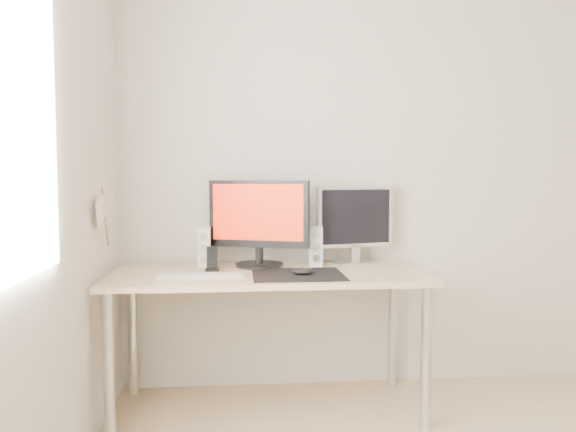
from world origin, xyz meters
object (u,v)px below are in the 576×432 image
desk (268,287)px  speaker_left (204,247)px  main_monitor (259,220)px  phone_dock (212,263)px  second_monitor (355,221)px  mouse (303,271)px  speaker_right (315,246)px  keyboard (200,276)px

desk → speaker_left: (-0.33, 0.17, 0.19)m
main_monitor → speaker_left: (-0.29, 0.00, -0.15)m
main_monitor → phone_dock: bearing=-155.2°
desk → second_monitor: 0.63m
speaker_left → second_monitor: bearing=3.9°
mouse → desk: 0.24m
second_monitor → speaker_right: second_monitor is taller
second_monitor → phone_dock: 0.83m
main_monitor → speaker_left: bearing=179.9°
mouse → keyboard: 0.50m
main_monitor → mouse: bearing=-56.4°
mouse → phone_dock: 0.49m
keyboard → phone_dock: (0.05, 0.20, 0.03)m
second_monitor → phone_dock: second_monitor is taller
mouse → speaker_left: bearing=148.3°
mouse → phone_dock: phone_dock is taller
speaker_left → speaker_right: (0.60, -0.01, 0.00)m
keyboard → phone_dock: phone_dock is taller
phone_dock → desk: bearing=-10.6°
main_monitor → speaker_left: 0.33m
desk → keyboard: keyboard is taller
main_monitor → second_monitor: (0.54, 0.06, -0.01)m
mouse → second_monitor: second_monitor is taller
speaker_right → keyboard: 0.68m
mouse → phone_dock: (-0.45, 0.19, 0.02)m
mouse → speaker_right: speaker_right is taller
desk → second_monitor: bearing=24.3°
main_monitor → phone_dock: 0.35m
phone_dock → mouse: bearing=-23.2°
speaker_right → mouse: bearing=-109.4°
desk → second_monitor: second_monitor is taller
mouse → speaker_right: bearing=70.6°
main_monitor → keyboard: (-0.30, -0.31, -0.25)m
main_monitor → second_monitor: main_monitor is taller
speaker_right → main_monitor: bearing=177.6°
speaker_right → desk: bearing=-150.0°
phone_dock → speaker_right: bearing=10.4°
mouse → second_monitor: (0.33, 0.36, 0.22)m
second_monitor → main_monitor: bearing=-174.0°
mouse → keyboard: (-0.50, -0.01, -0.01)m
second_monitor → keyboard: (-0.83, -0.37, -0.23)m
phone_dock → second_monitor: bearing=12.3°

